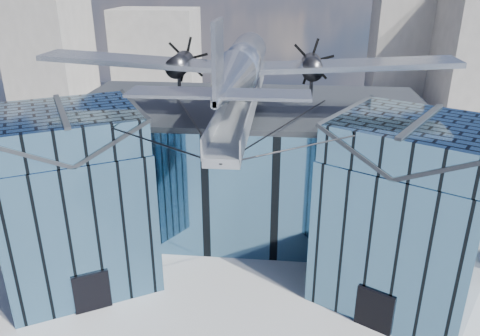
# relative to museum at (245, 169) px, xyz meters

# --- Properties ---
(ground_plane) EXTENTS (120.00, 120.00, 0.00)m
(ground_plane) POSITION_rel_museum_xyz_m (-0.00, -5.82, -5.54)
(ground_plane) COLOR gray
(museum) EXTENTS (32.88, 24.50, 17.60)m
(museum) POSITION_rel_museum_xyz_m (0.00, 0.00, 0.00)
(museum) COLOR teal
(museum) RESTS_ON ground
(bg_towers) EXTENTS (77.00, 24.50, 26.00)m
(bg_towers) POSITION_rel_museum_xyz_m (1.45, 44.67, 4.47)
(bg_towers) COLOR gray
(bg_towers) RESTS_ON ground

